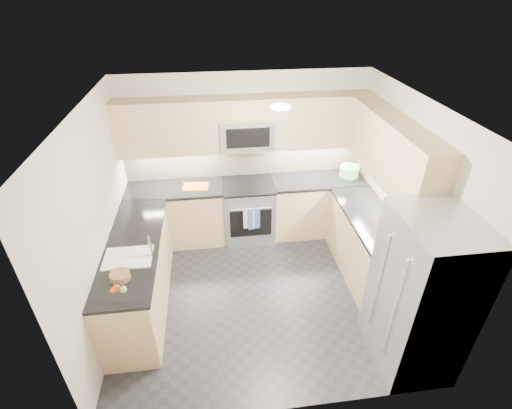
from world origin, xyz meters
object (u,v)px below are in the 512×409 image
gas_range (248,211)px  refrigerator (420,295)px  utensil_bowl (349,171)px  fruit_basket (120,276)px  microwave (246,133)px  cutting_board (196,187)px

gas_range → refrigerator: refrigerator is taller
gas_range → utensil_bowl: size_ratio=3.12×
gas_range → fruit_basket: size_ratio=4.51×
microwave → refrigerator: 3.04m
cutting_board → fruit_basket: size_ratio=1.82×
fruit_basket → gas_range: bearing=50.4°
gas_range → refrigerator: 2.86m
refrigerator → fruit_basket: refrigerator is taller
utensil_bowl → fruit_basket: size_ratio=1.44×
refrigerator → gas_range: bearing=120.9°
gas_range → cutting_board: cutting_board is taller
microwave → fruit_basket: (-1.53, -1.97, -0.72)m
microwave → gas_range: bearing=-90.0°
utensil_bowl → cutting_board: (-2.35, -0.04, -0.08)m
refrigerator → cutting_board: 3.30m
fruit_basket → cutting_board: bearing=68.1°
gas_range → microwave: bearing=90.0°
gas_range → fruit_basket: (-1.53, -1.84, 0.52)m
microwave → fruit_basket: microwave is taller
refrigerator → fruit_basket: 3.03m
microwave → utensil_bowl: size_ratio=2.61×
cutting_board → fruit_basket: 2.00m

